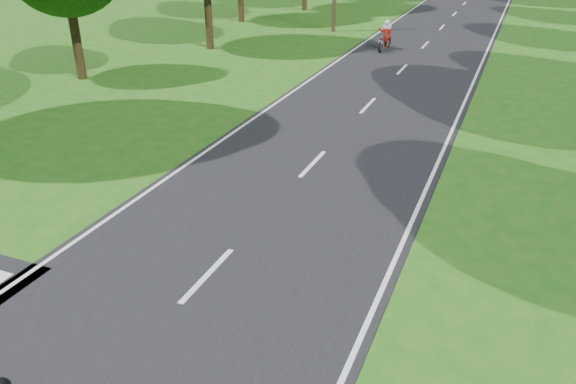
% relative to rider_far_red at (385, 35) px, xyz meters
% --- Properties ---
extents(ground, '(160.00, 160.00, 0.00)m').
position_rel_rider_far_red_xyz_m(ground, '(1.78, -23.82, -0.78)').
color(ground, '#1A5914').
rests_on(ground, ground).
extents(rider_far_red, '(0.69, 1.86, 1.53)m').
position_rel_rider_far_red_xyz_m(rider_far_red, '(0.00, 0.00, 0.00)').
color(rider_far_red, '#98140B').
rests_on(rider_far_red, main_road).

